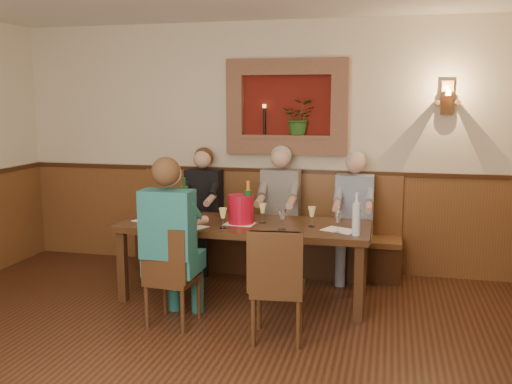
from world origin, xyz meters
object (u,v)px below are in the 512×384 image
bench (265,242)px  spittoon_bucket (241,209)px  chair_near_left (172,296)px  person_bench_left (202,220)px  person_bench_mid (279,222)px  person_chair_front (173,255)px  water_bottle (356,218)px  chair_near_right (278,307)px  wine_bottle_green_b (184,202)px  person_bench_right (353,228)px  dining_table (245,231)px  wine_bottle_green_a (248,206)px

bench → spittoon_bucket: bearing=-91.9°
chair_near_left → person_bench_left: (-0.28, 1.64, 0.32)m
bench → chair_near_left: bearing=-104.2°
person_bench_mid → person_chair_front: person_chair_front is taller
person_bench_mid → person_bench_left: bearing=179.9°
chair_near_left → water_bottle: (1.52, 0.54, 0.65)m
chair_near_right → wine_bottle_green_b: size_ratio=2.28×
person_bench_right → person_chair_front: person_chair_front is taller
dining_table → bench: size_ratio=0.80×
spittoon_bucket → water_bottle: bearing=-12.2°
dining_table → person_bench_right: person_bench_right is taller
person_bench_left → wine_bottle_green_b: (0.08, -0.76, 0.35)m
chair_near_left → water_bottle: size_ratio=2.33×
chair_near_left → person_bench_right: 2.20m
wine_bottle_green_b → person_bench_left: bearing=95.9°
chair_near_right → person_bench_right: person_bench_right is taller
bench → spittoon_bucket: 1.12m
spittoon_bucket → chair_near_left: bearing=-117.8°
person_bench_mid → wine_bottle_green_b: size_ratio=3.48×
wine_bottle_green_a → wine_bottle_green_b: (-0.69, 0.13, -0.00)m
chair_near_right → person_bench_left: 2.16m
person_chair_front → wine_bottle_green_a: person_chair_front is taller
spittoon_bucket → person_bench_left: bearing=128.8°
bench → person_bench_mid: person_bench_mid is taller
bench → wine_bottle_green_a: (0.05, -1.00, 0.60)m
wine_bottle_green_a → chair_near_left: bearing=-123.1°
person_bench_right → dining_table: bearing=-139.7°
wine_bottle_green_a → person_bench_left: bearing=130.8°
person_chair_front → chair_near_left: bearing=-93.2°
bench → wine_bottle_green_b: size_ratio=7.29×
dining_table → spittoon_bucket: 0.22m
dining_table → person_bench_mid: bearing=78.2°
dining_table → water_bottle: (1.08, -0.26, 0.23)m
wine_bottle_green_b → chair_near_left: bearing=-77.1°
dining_table → person_bench_left: person_bench_left is taller
chair_near_left → wine_bottle_green_b: size_ratio=2.15×
chair_near_left → person_chair_front: 0.35m
spittoon_bucket → person_bench_right: bearing=40.2°
person_bench_right → wine_bottle_green_a: size_ratio=3.30×
dining_table → person_chair_front: 0.90m
wine_bottle_green_b → person_bench_right: bearing=24.9°
person_bench_left → water_bottle: person_bench_left is taller
person_bench_left → spittoon_bucket: bearing=-51.2°
person_bench_right → spittoon_bucket: 1.37m
wine_bottle_green_a → wine_bottle_green_b: wine_bottle_green_a is taller
wine_bottle_green_a → water_bottle: 1.05m
spittoon_bucket → wine_bottle_green_a: 0.09m
dining_table → wine_bottle_green_b: bearing=172.8°
person_chair_front → spittoon_bucket: (0.41, 0.75, 0.28)m
person_bench_mid → water_bottle: size_ratio=3.78×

